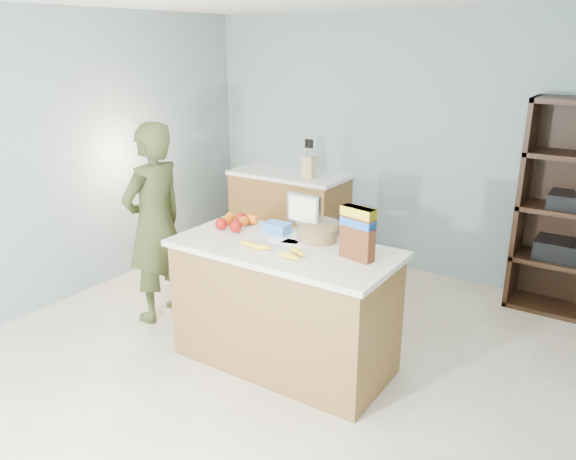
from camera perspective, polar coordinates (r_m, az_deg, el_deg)
The scene contains 14 objects.
floor at distance 4.00m, azimuth -2.86°, elevation -15.09°, with size 4.50×5.00×0.02m, color beige.
walls at distance 3.37m, azimuth -3.31°, elevation 8.94°, with size 4.52×5.02×2.51m.
counter_peninsula at distance 4.00m, azimuth -0.40°, elevation -8.15°, with size 1.56×0.76×0.90m.
back_cabinet at distance 6.08m, azimuth 0.14°, elevation 1.74°, with size 1.24×0.62×0.90m.
person at distance 4.66m, azimuth -13.38°, elevation 0.63°, with size 0.60×0.39×1.64m, color #323C1B.
knife_block at distance 5.73m, azimuth 2.13°, elevation 6.52°, with size 0.12×0.10×0.31m.
envelopes at distance 3.88m, azimuth 0.23°, elevation -1.23°, with size 0.34×0.17×0.00m.
bananas at distance 3.69m, azimuth -1.50°, elevation -1.98°, with size 0.52×0.19×0.04m.
apples at distance 4.16m, azimuth -5.63°, elevation 0.72°, with size 0.22×0.27×0.09m.
oranges at distance 4.27m, azimuth -4.74°, elevation 1.09°, with size 0.26×0.20×0.07m.
blue_carton at distance 4.04m, azimuth -1.12°, elevation 0.20°, with size 0.18×0.12×0.08m, color blue.
salad_bowl at distance 3.91m, azimuth 3.03°, elevation -0.22°, with size 0.30×0.30×0.13m.
tv at distance 4.04m, azimuth 1.60°, elevation 1.96°, with size 0.28×0.12×0.28m.
cereal_box at distance 3.54m, azimuth 7.09°, elevation 0.06°, with size 0.24×0.13×0.34m.
Camera 1 is at (1.99, -2.67, 2.22)m, focal length 35.00 mm.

